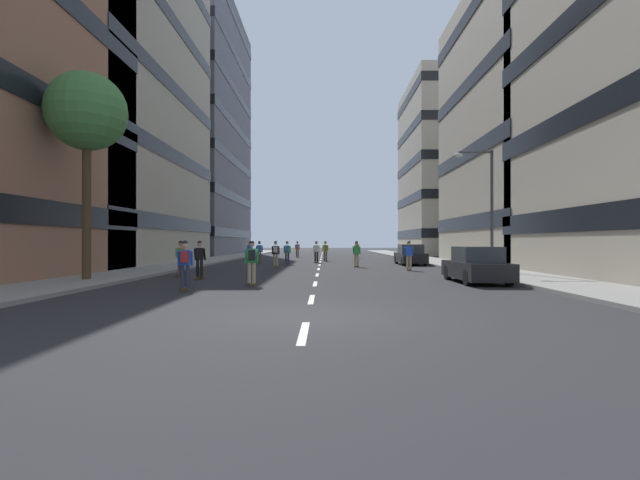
% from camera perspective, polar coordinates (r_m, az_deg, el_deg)
% --- Properties ---
extents(ground_plane, '(172.76, 172.76, 0.00)m').
position_cam_1_polar(ground_plane, '(39.47, 0.04, -2.71)').
color(ground_plane, '#28282B').
extents(sidewalk_left, '(3.47, 79.18, 0.14)m').
position_cam_1_polar(sidewalk_left, '(44.24, -12.62, -2.34)').
color(sidewalk_left, gray).
rests_on(sidewalk_left, ground_plane).
extents(sidewalk_right, '(3.47, 79.18, 0.14)m').
position_cam_1_polar(sidewalk_right, '(44.06, 12.85, -2.35)').
color(sidewalk_right, gray).
rests_on(sidewalk_right, ground_plane).
extents(lane_markings, '(0.16, 67.20, 0.01)m').
position_cam_1_polar(lane_markings, '(41.18, 0.06, -2.60)').
color(lane_markings, silver).
rests_on(lane_markings, ground_plane).
extents(building_left_mid, '(14.16, 22.16, 26.49)m').
position_cam_1_polar(building_left_mid, '(42.04, -27.21, 15.85)').
color(building_left_mid, '#B2A893').
rests_on(building_left_mid, ground_plane).
extents(building_left_far, '(14.16, 23.97, 33.14)m').
position_cam_1_polar(building_left_far, '(65.12, -16.69, 13.06)').
color(building_left_far, slate).
rests_on(building_left_far, ground_plane).
extents(building_right_mid, '(14.16, 17.24, 21.35)m').
position_cam_1_polar(building_right_mid, '(41.04, 27.45, 12.55)').
color(building_right_mid, '#B2A893').
rests_on(building_right_mid, ground_plane).
extents(building_right_far, '(14.16, 16.97, 22.52)m').
position_cam_1_polar(building_right_far, '(63.88, 17.25, 8.47)').
color(building_right_far, '#BCB29E').
rests_on(building_right_far, ground_plane).
extents(parked_car_near, '(1.82, 4.40, 1.52)m').
position_cam_1_polar(parked_car_near, '(34.70, 11.24, -1.90)').
color(parked_car_near, black).
rests_on(parked_car_near, ground_plane).
extents(parked_car_mid, '(1.82, 4.40, 1.52)m').
position_cam_1_polar(parked_car_mid, '(20.31, 18.98, -3.10)').
color(parked_car_mid, black).
rests_on(parked_car_mid, ground_plane).
extents(street_tree_near, '(3.30, 3.30, 8.78)m').
position_cam_1_polar(street_tree_near, '(22.38, -27.16, 13.92)').
color(street_tree_near, '#4C3823').
rests_on(street_tree_near, sidewalk_left).
extents(streetlamp_right, '(2.13, 0.30, 6.50)m').
position_cam_1_polar(streetlamp_right, '(26.11, 19.95, 5.10)').
color(streetlamp_right, '#3F3F44').
rests_on(streetlamp_right, sidewalk_right).
extents(skater_0, '(0.54, 0.91, 1.78)m').
position_cam_1_polar(skater_0, '(34.33, -4.14, -1.39)').
color(skater_0, brown).
rests_on(skater_0, ground_plane).
extents(skater_1, '(0.56, 0.92, 1.78)m').
position_cam_1_polar(skater_1, '(45.02, -8.77, -1.11)').
color(skater_1, brown).
rests_on(skater_1, ground_plane).
extents(skater_2, '(0.53, 0.90, 1.78)m').
position_cam_1_polar(skater_2, '(49.73, -2.85, -1.02)').
color(skater_2, brown).
rests_on(skater_2, ground_plane).
extents(skater_3, '(0.56, 0.92, 1.78)m').
position_cam_1_polar(skater_3, '(40.10, 0.69, -1.22)').
color(skater_3, brown).
rests_on(skater_3, ground_plane).
extents(skater_4, '(0.56, 0.92, 1.78)m').
position_cam_1_polar(skater_4, '(16.83, -16.54, -2.64)').
color(skater_4, brown).
rests_on(skater_4, ground_plane).
extents(skater_5, '(0.54, 0.91, 1.78)m').
position_cam_1_polar(skater_5, '(48.56, 4.65, -1.04)').
color(skater_5, brown).
rests_on(skater_5, ground_plane).
extents(skater_6, '(0.56, 0.92, 1.78)m').
position_cam_1_polar(skater_6, '(36.99, -0.46, -1.35)').
color(skater_6, brown).
rests_on(skater_6, ground_plane).
extents(skater_7, '(0.53, 0.90, 1.78)m').
position_cam_1_polar(skater_7, '(30.96, -5.58, -1.52)').
color(skater_7, brown).
rests_on(skater_7, ground_plane).
extents(skater_8, '(0.57, 0.92, 1.78)m').
position_cam_1_polar(skater_8, '(23.44, -17.07, -1.94)').
color(skater_8, brown).
rests_on(skater_8, ground_plane).
extents(skater_9, '(0.54, 0.91, 1.78)m').
position_cam_1_polar(skater_9, '(21.77, -14.84, -2.16)').
color(skater_9, brown).
rests_on(skater_9, ground_plane).
extents(skater_10, '(0.54, 0.91, 1.78)m').
position_cam_1_polar(skater_10, '(36.82, -7.60, -1.31)').
color(skater_10, brown).
rests_on(skater_10, ground_plane).
extents(skater_11, '(0.57, 0.92, 1.78)m').
position_cam_1_polar(skater_11, '(18.14, -8.55, -2.46)').
color(skater_11, brown).
rests_on(skater_11, ground_plane).
extents(skater_12, '(0.57, 0.92, 1.78)m').
position_cam_1_polar(skater_12, '(31.07, 4.59, -1.58)').
color(skater_12, brown).
rests_on(skater_12, ground_plane).
extents(skater_13, '(0.55, 0.91, 1.78)m').
position_cam_1_polar(skater_13, '(27.80, 11.06, -1.73)').
color(skater_13, brown).
rests_on(skater_13, ground_plane).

